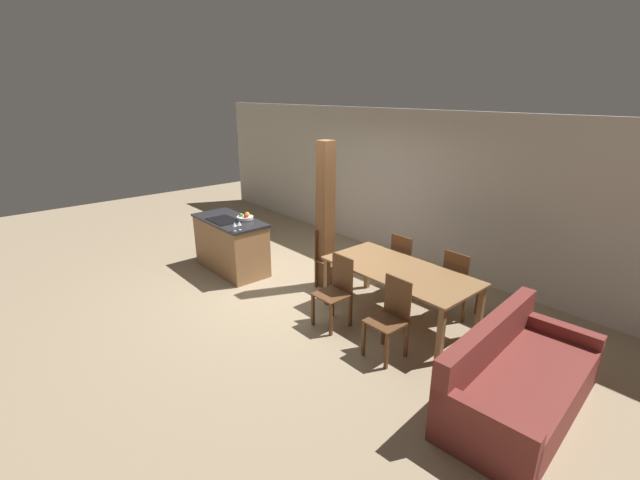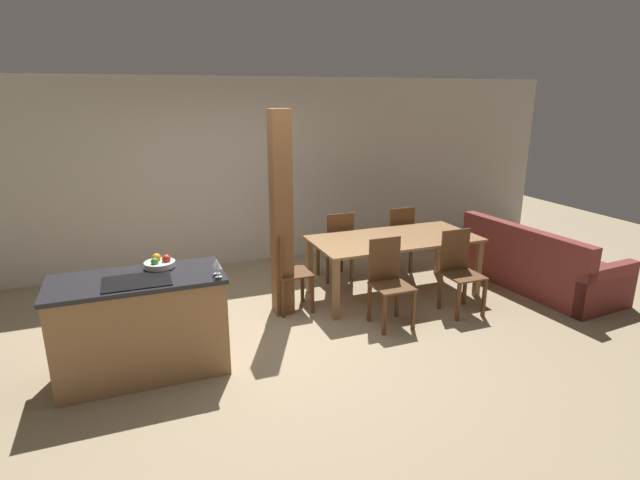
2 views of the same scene
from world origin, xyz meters
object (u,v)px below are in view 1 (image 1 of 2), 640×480
at_px(wine_glass_near, 235,225).
at_px(dining_chair_head_end, 329,257).
at_px(fruit_bowl, 245,217).
at_px(dining_chair_far_right, 459,282).
at_px(timber_post, 325,217).
at_px(couch, 518,383).
at_px(wine_glass_middle, 239,224).
at_px(dining_table, 399,275).
at_px(dining_chair_near_left, 336,290).
at_px(dining_chair_far_left, 405,263).
at_px(kitchen_island, 231,244).
at_px(dining_chair_near_right, 390,316).

relative_size(wine_glass_near, dining_chair_head_end, 0.15).
xyz_separation_m(fruit_bowl, dining_chair_far_right, (3.28, 1.36, -0.47)).
xyz_separation_m(wine_glass_near, dining_chair_far_right, (2.83, 1.82, -0.54)).
bearing_deg(dining_chair_far_right, timber_post, 21.10).
bearing_deg(couch, dining_chair_head_end, 76.90).
relative_size(wine_glass_middle, dining_chair_far_right, 0.15).
bearing_deg(dining_chair_head_end, dining_table, -90.00).
distance_m(fruit_bowl, wine_glass_middle, 0.59).
distance_m(wine_glass_near, dining_chair_near_left, 2.01).
relative_size(wine_glass_middle, timber_post, 0.06).
bearing_deg(dining_chair_head_end, dining_chair_far_left, -52.70).
bearing_deg(wine_glass_middle, couch, 7.23).
distance_m(wine_glass_middle, dining_chair_near_left, 2.00).
height_order(dining_table, dining_chair_near_left, dining_chair_near_left).
relative_size(kitchen_island, dining_chair_far_right, 1.55).
bearing_deg(timber_post, wine_glass_near, -129.91).
height_order(dining_chair_near_right, dining_chair_far_left, same).
bearing_deg(dining_chair_near_right, fruit_bowl, 178.61).
xyz_separation_m(dining_chair_near_right, dining_chair_far_left, (-0.93, 1.44, 0.00)).
relative_size(dining_chair_far_left, couch, 0.46).
xyz_separation_m(fruit_bowl, wine_glass_middle, (0.45, -0.38, 0.07)).
bearing_deg(kitchen_island, wine_glass_middle, -16.12).
bearing_deg(dining_chair_far_left, wine_glass_middle, 42.44).
xyz_separation_m(kitchen_island, dining_chair_near_left, (2.57, 0.11, 0.04)).
bearing_deg(kitchen_island, wine_glass_near, -22.56).
relative_size(dining_chair_far_right, dining_chair_head_end, 1.00).
height_order(dining_chair_far_left, dining_chair_far_right, same).
bearing_deg(dining_chair_far_left, timber_post, 36.69).
xyz_separation_m(fruit_bowl, dining_chair_head_end, (1.41, 0.64, -0.47)).
bearing_deg(timber_post, fruit_bowl, -155.59).
height_order(wine_glass_middle, dining_chair_head_end, wine_glass_middle).
xyz_separation_m(fruit_bowl, timber_post, (1.36, 0.61, 0.18)).
relative_size(dining_table, dining_chair_far_right, 2.16).
bearing_deg(fruit_bowl, dining_table, 12.79).
distance_m(kitchen_island, wine_glass_middle, 0.90).
xyz_separation_m(dining_chair_near_right, dining_chair_head_end, (-1.87, 0.72, 0.00)).
distance_m(dining_table, dining_chair_far_right, 0.87).
relative_size(wine_glass_near, couch, 0.07).
height_order(dining_chair_near_right, dining_chair_head_end, same).
height_order(kitchen_island, wine_glass_near, wine_glass_near).
distance_m(dining_chair_near_right, dining_chair_head_end, 2.01).
xyz_separation_m(dining_chair_near_right, dining_chair_far_right, (0.00, 1.44, 0.00)).
xyz_separation_m(wine_glass_middle, dining_table, (2.37, 1.02, -0.38)).
relative_size(kitchen_island, fruit_bowl, 5.36).
distance_m(fruit_bowl, dining_chair_head_end, 1.62).
height_order(dining_chair_near_right, timber_post, timber_post).
relative_size(dining_chair_far_left, dining_chair_head_end, 1.00).
height_order(dining_chair_near_left, dining_chair_near_right, same).
distance_m(kitchen_island, wine_glass_near, 0.92).
xyz_separation_m(kitchen_island, timber_post, (1.57, 0.80, 0.69)).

